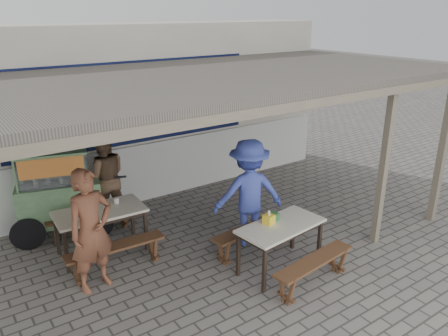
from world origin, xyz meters
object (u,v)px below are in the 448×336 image
table_left (100,215)px  tissue_box (269,219)px  bench_right_street (314,267)px  condiment_jar (116,200)px  patron_wall_side (104,178)px  bench_right_wall (250,233)px  table_right (281,229)px  patron_street_side (91,231)px  condiment_bowl (88,211)px  donation_box (273,217)px  bench_left_wall (90,218)px  vendor_cart (58,190)px  patron_right_table (249,193)px  bench_left_street (116,252)px

table_left → tissue_box: 2.69m
bench_right_street → condiment_jar: condiment_jar is taller
patron_wall_side → tissue_box: 3.21m
bench_right_wall → table_right: bearing=-90.0°
patron_street_side → condiment_bowl: 0.95m
donation_box → patron_wall_side: bearing=119.1°
bench_right_wall → condiment_bowl: bearing=140.8°
tissue_box → donation_box: size_ratio=0.80×
bench_left_wall → table_right: (2.01, -2.69, 0.33)m
table_right → patron_wall_side: 3.39m
table_right → condiment_bowl: 3.03m
patron_wall_side → vendor_cart: bearing=10.0°
bench_left_wall → vendor_cart: bearing=145.4°
tissue_box → condiment_bowl: size_ratio=0.84×
table_right → bench_right_wall: 0.73m
vendor_cart → donation_box: (2.38, -2.84, -0.04)m
bench_right_wall → condiment_jar: bearing=132.1°
patron_street_side → patron_right_table: patron_right_table is taller
patron_street_side → condiment_jar: size_ratio=19.22×
patron_right_table → table_right: bearing=104.4°
vendor_cart → tissue_box: bearing=-35.9°
bench_right_street → bench_left_wall: bearing=116.1°
bench_left_street → condiment_jar: 0.98m
vendor_cart → donation_box: bearing=-34.4°
donation_box → bench_left_wall: bearing=128.1°
vendor_cart → patron_right_table: size_ratio=1.11×
table_left → donation_box: donation_box is taller
bench_right_wall → vendor_cart: bearing=129.0°
table_left → bench_left_wall: (0.03, 0.68, -0.33)m
bench_left_street → vendor_cart: bearing=104.1°
bench_right_street → donation_box: size_ratio=8.13×
table_left → patron_right_table: size_ratio=0.78×
bench_left_wall → table_right: size_ratio=1.07×
table_left → donation_box: size_ratio=7.89×
patron_wall_side → patron_right_table: bearing=140.8°
bench_left_wall → donation_box: (1.98, -2.53, 0.47)m
bench_left_wall → patron_right_table: patron_right_table is taller
patron_wall_side → condiment_bowl: (-0.62, -0.92, -0.12)m
patron_street_side → condiment_bowl: patron_street_side is taller
condiment_bowl → condiment_jar: bearing=7.7°
bench_right_street → patron_street_side: size_ratio=0.82×
patron_wall_side → condiment_bowl: 1.12m
bench_left_wall → condiment_bowl: bearing=-105.4°
table_right → bench_right_street: (0.07, -0.64, -0.33)m
bench_right_street → bench_right_wall: same height
donation_box → patron_right_table: bearing=79.5°
table_right → bench_right_street: size_ratio=0.96×
table_left → tissue_box: tissue_box is taller
condiment_jar → condiment_bowl: condiment_jar is taller
bench_right_street → condiment_jar: 3.32m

